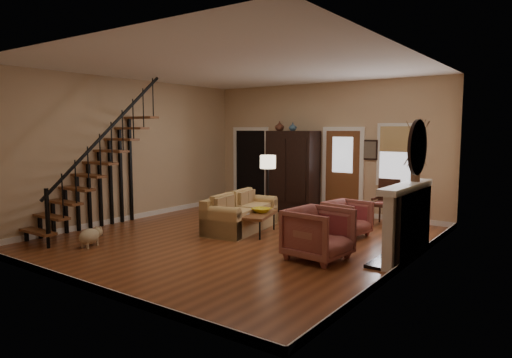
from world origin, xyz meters
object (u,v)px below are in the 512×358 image
Objects in this scene: sofa at (241,213)px; coffee_table at (255,223)px; armoire at (293,172)px; armchair_right at (347,218)px; armchair_left at (319,234)px; side_chair at (385,202)px; floor_lamp at (268,190)px.

sofa is 1.77× the size of coffee_table.
armoire reaches higher than armchair_right.
sofa is at bearing 119.78° from armchair_right.
side_chair reaches higher than armchair_left.
sofa is 3.27m from side_chair.
armoire reaches higher than side_chair.
armoire reaches higher than sofa.
armchair_left is 0.61× the size of floor_lamp.
armchair_right is (2.07, 0.80, -0.01)m from sofa.
sofa is 2.08× the size of armchair_left.
armchair_left is 0.92× the size of side_chair.
coffee_table is 2.15m from armchair_left.
armoire reaches higher than armchair_left.
floor_lamp is at bearing -78.80° from armoire.
floor_lamp is 1.53× the size of side_chair.
floor_lamp reaches higher than coffee_table.
side_chair is at bearing -4.48° from armoire.
armchair_left reaches higher than sofa.
coffee_table is 1.87m from armchair_right.
side_chair is at bearing 32.51° from floor_lamp.
sofa is 2.49× the size of armchair_right.
armchair_left is at bearing -25.18° from coffee_table.
floor_lamp is 2.66m from side_chair.
armoire is 2.66× the size of armchair_right.
sofa is at bearing -84.40° from armoire.
coffee_table is at bearing 127.80° from armchair_right.
armchair_right is at bearing -98.78° from side_chair.
coffee_table is at bearing 70.00° from armchair_left.
side_chair reaches higher than coffee_table.
sofa is 1.92× the size of side_chair.
sofa is 2.59m from armchair_left.
floor_lamp is at bearing -147.49° from side_chair.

